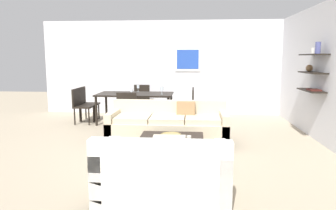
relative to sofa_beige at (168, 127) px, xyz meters
The scene contains 18 objects.
ground_plane 0.45m from the sofa_beige, 100.19° to the right, with size 18.00×18.00×0.00m, color tan.
back_wall_unit 3.37m from the sofa_beige, 85.70° to the left, with size 8.40×0.09×2.70m.
right_wall_shelf_unit 3.16m from the sofa_beige, ahead, with size 0.34×8.20×2.70m.
sofa_beige is the anchor object (origin of this frame).
loveseat_white 2.49m from the sofa_beige, 86.56° to the right, with size 1.54×0.90×0.78m.
coffee_table 1.26m from the sofa_beige, 83.22° to the right, with size 1.02×1.02×0.38m.
decorative_bowl 1.27m from the sofa_beige, 83.24° to the right, with size 0.32×0.32×0.08m.
candle_jar 1.45m from the sofa_beige, 72.66° to the right, with size 0.07×0.07×0.09m, color silver.
dining_table 2.06m from the sofa_beige, 119.19° to the left, with size 1.87×0.99×0.75m.
dining_chair_right_far 2.03m from the sofa_beige, 79.86° to the left, with size 0.44×0.44×0.88m.
dining_chair_foot 1.33m from the sofa_beige, 138.83° to the left, with size 0.44×0.44×0.88m.
dining_chair_head 2.86m from the sofa_beige, 110.29° to the left, with size 0.44×0.44×0.88m.
dining_chair_left_near 2.81m from the sofa_beige, 146.49° to the left, with size 0.44×0.44×0.88m.
dining_chair_right_near 1.60m from the sofa_beige, 77.02° to the left, with size 0.44×0.44×0.88m.
dining_chair_left_far 3.07m from the sofa_beige, 139.50° to the left, with size 0.44×0.44×0.88m.
wine_glass_right_near 1.77m from the sofa_beige, 100.22° to the left, with size 0.08×0.08×0.18m.
wine_glass_foot 1.75m from the sofa_beige, 126.59° to the left, with size 0.07×0.07×0.16m.
wine_glass_head 2.49m from the sofa_beige, 114.13° to the left, with size 0.07×0.07×0.17m.
Camera 1 is at (0.57, -5.72, 1.64)m, focal length 33.84 mm.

